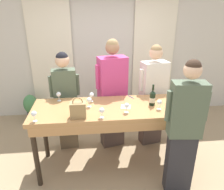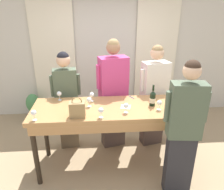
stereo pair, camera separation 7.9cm
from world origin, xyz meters
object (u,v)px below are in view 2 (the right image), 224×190
at_px(tasting_bar, 113,114).
at_px(wine_glass_center_left, 34,113).
at_px(handbag, 77,109).
at_px(wine_glass_center_right, 92,95).
at_px(potted_plant, 33,106).
at_px(guest_olive_jacket, 67,99).
at_px(wine_glass_front_right, 126,106).
at_px(wine_glass_center_mid, 59,94).
at_px(guest_pink_top, 113,95).
at_px(wine_glass_back_left, 89,100).
at_px(wine_glass_back_mid, 101,111).
at_px(host_pouring, 183,130).
at_px(wine_bottle, 153,98).
at_px(wine_glass_front_mid, 159,103).
at_px(wine_glass_front_left, 181,100).
at_px(guest_cream_sweater, 154,96).

relative_size(tasting_bar, wine_glass_center_left, 16.21).
xyz_separation_m(handbag, wine_glass_center_right, (0.18, 0.48, -0.01)).
bearing_deg(potted_plant, guest_olive_jacket, -49.20).
distance_m(wine_glass_front_right, wine_glass_center_mid, 1.07).
xyz_separation_m(wine_glass_center_right, guest_pink_top, (0.35, 0.35, -0.15)).
height_order(wine_glass_center_right, wine_glass_back_left, same).
height_order(wine_glass_front_right, wine_glass_center_mid, same).
bearing_deg(wine_glass_back_mid, host_pouring, -15.47).
xyz_separation_m(wine_glass_front_right, guest_olive_jacket, (-0.89, 0.77, -0.21)).
relative_size(wine_bottle, wine_glass_front_mid, 2.22).
distance_m(handbag, guest_pink_top, 1.00).
bearing_deg(host_pouring, wine_bottle, 112.95).
height_order(wine_glass_center_right, wine_glass_back_mid, same).
xyz_separation_m(tasting_bar, wine_bottle, (0.58, 0.03, 0.22)).
relative_size(wine_glass_back_mid, potted_plant, 0.23).
bearing_deg(guest_olive_jacket, handbag, -73.38).
height_order(tasting_bar, wine_glass_center_right, wine_glass_center_right).
height_order(wine_glass_front_left, wine_glass_center_right, same).
xyz_separation_m(wine_glass_front_mid, potted_plant, (-2.23, 1.72, -0.78)).
distance_m(wine_bottle, host_pouring, 0.66).
bearing_deg(wine_bottle, potted_plant, 143.94).
height_order(wine_glass_front_right, guest_olive_jacket, guest_olive_jacket).
bearing_deg(guest_cream_sweater, wine_glass_back_left, -153.60).
bearing_deg(potted_plant, host_pouring, -41.85).
bearing_deg(wine_glass_center_left, guest_olive_jacket, 71.97).
xyz_separation_m(wine_glass_center_left, wine_glass_back_left, (0.68, 0.35, 0.00)).
xyz_separation_m(wine_glass_front_left, guest_pink_top, (-0.92, 0.62, -0.15)).
bearing_deg(wine_glass_center_left, wine_bottle, 11.33).
bearing_deg(wine_glass_front_left, guest_pink_top, 145.77).
bearing_deg(wine_glass_center_right, host_pouring, -35.71).
distance_m(wine_glass_center_left, potted_plant, 2.13).
bearing_deg(wine_glass_front_right, wine_glass_center_mid, 152.76).
xyz_separation_m(wine_glass_front_right, potted_plant, (-1.76, 1.78, -0.78)).
relative_size(wine_glass_front_left, guest_cream_sweater, 0.08).
bearing_deg(wine_glass_back_left, wine_glass_back_mid, -65.10).
bearing_deg(wine_glass_back_mid, wine_glass_back_left, 114.90).
xyz_separation_m(guest_pink_top, guest_cream_sweater, (0.70, -0.00, -0.05)).
bearing_deg(wine_bottle, guest_cream_sweater, 72.48).
bearing_deg(wine_glass_front_mid, wine_glass_back_mid, -168.36).
distance_m(wine_bottle, wine_glass_front_mid, 0.16).
distance_m(tasting_bar, host_pouring, 0.99).
height_order(wine_glass_back_mid, guest_pink_top, guest_pink_top).
relative_size(wine_glass_front_mid, wine_glass_center_left, 1.00).
relative_size(wine_glass_center_left, potted_plant, 0.23).
bearing_deg(wine_glass_front_mid, handbag, -173.64).
height_order(wine_glass_back_mid, guest_cream_sweater, guest_cream_sweater).
bearing_deg(wine_bottle, guest_pink_top, 132.45).
distance_m(handbag, wine_glass_center_mid, 0.64).
bearing_deg(wine_glass_center_right, wine_glass_center_mid, 171.45).
distance_m(wine_glass_center_mid, wine_glass_back_left, 0.52).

